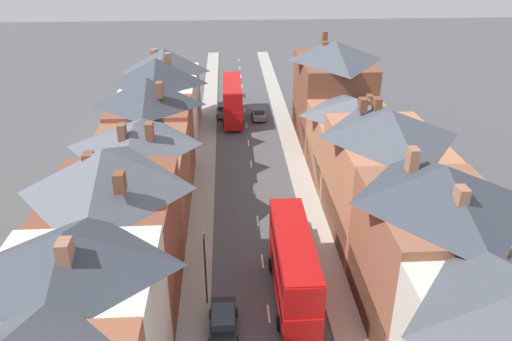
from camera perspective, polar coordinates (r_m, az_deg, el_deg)
pavement_left at (r=57.66m, az=-5.74°, el=1.54°), size 2.20×104.00×0.14m
pavement_right at (r=58.09m, az=4.37°, el=1.79°), size 2.20×104.00×0.14m
centre_line_dashes at (r=55.86m, az=-0.57°, el=0.76°), size 0.14×97.80×0.01m
terrace_row_left at (r=38.16m, az=-14.69°, el=-3.53°), size 8.00×66.84×13.84m
terrace_row_right at (r=38.09m, az=16.46°, el=-3.71°), size 8.00×62.93×13.26m
double_decker_bus_lead at (r=35.31m, az=4.25°, el=-10.85°), size 2.74×10.80×5.30m
double_decker_bus_mid_street at (r=68.19m, az=-2.73°, el=8.09°), size 2.74×10.80×5.30m
car_near_blue at (r=70.40m, az=-3.77°, el=6.96°), size 1.90×4.44×1.69m
car_near_silver at (r=42.61m, az=4.66°, el=-6.89°), size 1.90×4.32×1.65m
car_parked_left_a at (r=78.25m, az=-2.81°, el=8.99°), size 1.90×4.02×1.69m
car_parked_right_a at (r=68.92m, az=0.33°, el=6.54°), size 1.90×3.90×1.58m
car_mid_black at (r=34.02m, az=-3.76°, el=-16.87°), size 1.90×4.21×1.70m
street_lamp at (r=34.72m, az=-5.81°, el=-10.78°), size 0.20×1.12×5.50m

